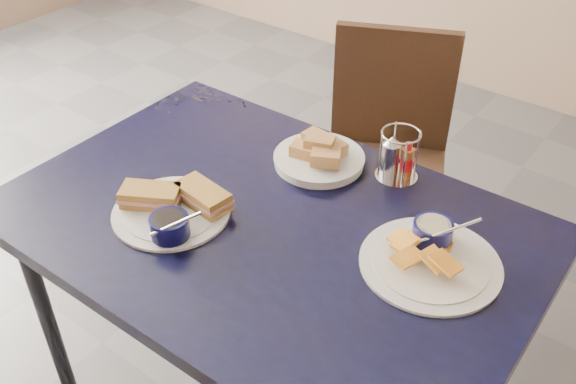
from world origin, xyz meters
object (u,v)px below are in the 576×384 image
Objects in this scene: dining_table at (268,239)px; sandwich_plate at (174,207)px; plantain_plate at (430,253)px; bread_basket at (319,156)px; condiment_caddy at (397,158)px; chair_far at (396,144)px.

sandwich_plate is (-0.19, -0.12, 0.09)m from dining_table.
bread_basket is at bearing 158.77° from plantain_plate.
sandwich_plate is 2.25× the size of condiment_caddy.
condiment_caddy is (0.19, 0.07, 0.03)m from bread_basket.
bread_basket reaches higher than dining_table.
condiment_caddy is (0.15, 0.34, 0.12)m from dining_table.
dining_table is at bearing -114.44° from condiment_caddy.
chair_far is 0.62m from bread_basket.
plantain_plate is at bearing -46.53° from condiment_caddy.
sandwich_plate is at bearing -126.62° from condiment_caddy.
condiment_caddy is (0.24, -0.49, 0.30)m from chair_far.
plantain_plate reaches higher than bread_basket.
bread_basket is at bearing 68.66° from sandwich_plate.
sandwich_plate is 0.57m from condiment_caddy.
condiment_caddy reaches higher than bread_basket.
plantain_plate is 0.43m from bread_basket.
plantain_plate is at bearing -57.31° from chair_far.
sandwich_plate is 0.99× the size of plantain_plate.
bread_basket is (-0.04, 0.27, 0.09)m from dining_table.
plantain_plate reaches higher than dining_table.
chair_far is at bearing 95.47° from bread_basket.
dining_table is at bearing -163.69° from plantain_plate.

